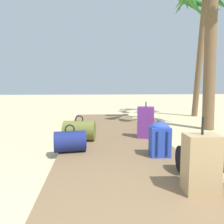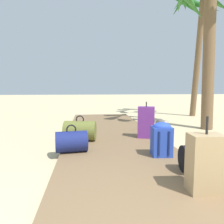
{
  "view_description": "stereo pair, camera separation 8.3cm",
  "coord_description": "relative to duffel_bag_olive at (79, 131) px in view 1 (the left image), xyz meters",
  "views": [
    {
      "loc": [
        -0.47,
        -0.9,
        1.12
      ],
      "look_at": [
        0.04,
        4.06,
        0.55
      ],
      "focal_mm": 34.49,
      "sensor_mm": 36.0,
      "label": 1
    },
    {
      "loc": [
        -0.56,
        -0.89,
        1.12
      ],
      "look_at": [
        0.04,
        4.06,
        0.55
      ],
      "focal_mm": 34.49,
      "sensor_mm": 36.0,
      "label": 2
    }
  ],
  "objects": [
    {
      "name": "backpack_blue",
      "position": [
        1.26,
        -1.11,
        0.08
      ],
      "size": [
        0.31,
        0.29,
        0.52
      ],
      "color": "#2847B7",
      "rests_on": "boardwalk"
    },
    {
      "name": "rock_right_near",
      "position": [
        2.23,
        1.67,
        -0.16
      ],
      "size": [
        0.3,
        0.36,
        0.23
      ],
      "primitive_type": "ellipsoid",
      "rotation": [
        0.0,
        0.0,
        1.84
      ],
      "color": "#5B5651",
      "rests_on": "ground"
    },
    {
      "name": "suitcase_purple",
      "position": [
        1.35,
        0.07,
        0.13
      ],
      "size": [
        0.38,
        0.3,
        0.75
      ],
      "color": "#6B2D84",
      "rests_on": "boardwalk"
    },
    {
      "name": "ground_plane",
      "position": [
        0.68,
        -0.36,
        -0.28
      ],
      "size": [
        60.0,
        60.0,
        0.0
      ],
      "primitive_type": "plane",
      "color": "#CCB789"
    },
    {
      "name": "palm_tree_far_right",
      "position": [
        4.33,
        3.66,
        3.75
      ],
      "size": [
        2.24,
        2.37,
        4.9
      ],
      "color": "brown",
      "rests_on": "ground"
    },
    {
      "name": "duffel_bag_olive",
      "position": [
        0.0,
        0.0,
        0.0
      ],
      "size": [
        0.66,
        0.48,
        0.5
      ],
      "color": "olive",
      "rests_on": "boardwalk"
    },
    {
      "name": "duffel_bag_black",
      "position": [
        1.58,
        -1.79,
        -0.03
      ],
      "size": [
        0.62,
        0.39,
        0.44
      ],
      "color": "black",
      "rests_on": "boardwalk"
    },
    {
      "name": "duffel_bag_navy",
      "position": [
        -0.12,
        -0.75,
        -0.02
      ],
      "size": [
        0.54,
        0.4,
        0.45
      ],
      "color": "navy",
      "rests_on": "boardwalk"
    },
    {
      "name": "suitcase_tan",
      "position": [
        1.29,
        -2.27,
        0.1
      ],
      "size": [
        0.34,
        0.25,
        0.76
      ],
      "color": "tan",
      "rests_on": "boardwalk"
    },
    {
      "name": "palm_tree_near_right",
      "position": [
        3.29,
        1.3,
        2.98
      ],
      "size": [
        2.19,
        2.22,
        4.24
      ],
      "color": "brown",
      "rests_on": "ground"
    },
    {
      "name": "boardwalk",
      "position": [
        0.68,
        0.37,
        -0.24
      ],
      "size": [
        1.96,
        7.38,
        0.08
      ],
      "primitive_type": "cube",
      "color": "brown",
      "rests_on": "ground"
    }
  ]
}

